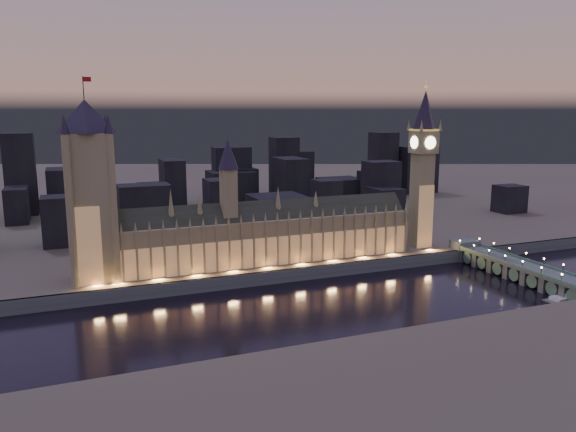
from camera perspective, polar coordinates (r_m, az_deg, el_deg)
name	(u,v)px	position (r m, az deg, el deg)	size (l,w,h in m)	color
ground_plane	(317,303)	(308.05, 2.94, -8.81)	(2000.00, 2000.00, 0.00)	black
north_bank	(161,182)	(799.27, -12.73, 3.35)	(2000.00, 960.00, 8.00)	brown
embankment_wall	(289,275)	(342.63, 0.08, -6.06)	(2000.00, 2.50, 8.00)	#404E43
palace_of_westminster	(259,234)	(351.87, -2.96, -1.86)	(202.00, 21.41, 78.00)	olive
victoria_tower	(90,182)	(328.27, -19.51, 3.24)	(31.68, 31.68, 112.60)	olive
elizabeth_tower	(423,156)	(399.50, 13.57, 5.99)	(18.00, 18.00, 114.59)	olive
westminster_bridge	(515,269)	(377.21, 22.10, -4.98)	(17.60, 113.00, 15.90)	#404E43
city_backdrop	(250,187)	(541.86, -3.85, 3.00)	(488.30, 215.63, 74.54)	black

